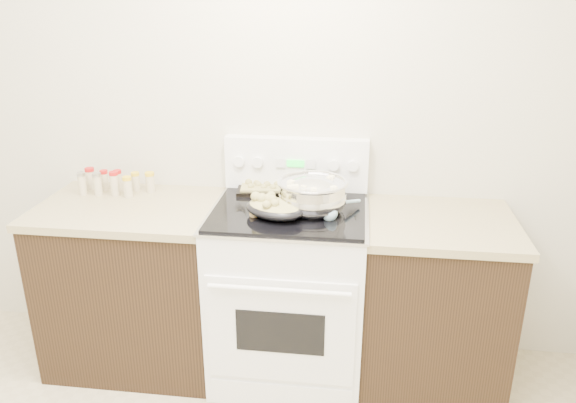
# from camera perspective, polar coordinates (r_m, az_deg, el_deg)

# --- Properties ---
(room_shell) EXTENTS (4.10, 3.60, 2.75)m
(room_shell) POSITION_cam_1_polar(r_m,az_deg,el_deg) (1.33, -23.34, 7.94)
(room_shell) COLOR beige
(room_shell) RESTS_ON ground
(counter_left) EXTENTS (0.93, 0.67, 0.92)m
(counter_left) POSITION_cam_1_polar(r_m,az_deg,el_deg) (3.18, -15.02, -8.01)
(counter_left) COLOR black
(counter_left) RESTS_ON ground
(counter_right) EXTENTS (0.73, 0.67, 0.92)m
(counter_right) POSITION_cam_1_polar(r_m,az_deg,el_deg) (2.99, 14.39, -9.91)
(counter_right) COLOR black
(counter_right) RESTS_ON ground
(kitchen_range) EXTENTS (0.78, 0.73, 1.22)m
(kitchen_range) POSITION_cam_1_polar(r_m,az_deg,el_deg) (2.96, 0.14, -8.87)
(kitchen_range) COLOR white
(kitchen_range) RESTS_ON ground
(mixing_bowl) EXTENTS (0.37, 0.37, 0.20)m
(mixing_bowl) POSITION_cam_1_polar(r_m,az_deg,el_deg) (2.71, 2.51, 0.61)
(mixing_bowl) COLOR silver
(mixing_bowl) RESTS_ON kitchen_range
(roasting_pan) EXTENTS (0.35, 0.31, 0.11)m
(roasting_pan) POSITION_cam_1_polar(r_m,az_deg,el_deg) (2.64, -1.41, -0.59)
(roasting_pan) COLOR black
(roasting_pan) RESTS_ON kitchen_range
(baking_sheet) EXTENTS (0.43, 0.32, 0.06)m
(baking_sheet) POSITION_cam_1_polar(r_m,az_deg,el_deg) (3.02, -1.34, 1.62)
(baking_sheet) COLOR black
(baking_sheet) RESTS_ON kitchen_range
(wooden_spoon) EXTENTS (0.04, 0.26, 0.04)m
(wooden_spoon) POSITION_cam_1_polar(r_m,az_deg,el_deg) (2.70, -3.31, -0.99)
(wooden_spoon) COLOR tan
(wooden_spoon) RESTS_ON kitchen_range
(blue_ladle) EXTENTS (0.18, 0.23, 0.10)m
(blue_ladle) POSITION_cam_1_polar(r_m,az_deg,el_deg) (2.64, 4.41, -1.05)
(blue_ladle) COLOR #96C3E0
(blue_ladle) RESTS_ON kitchen_range
(spice_jars) EXTENTS (0.39, 0.15, 0.13)m
(spice_jars) POSITION_cam_1_polar(r_m,az_deg,el_deg) (3.16, -17.32, 1.89)
(spice_jars) COLOR #BFB28C
(spice_jars) RESTS_ON counter_left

